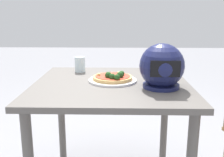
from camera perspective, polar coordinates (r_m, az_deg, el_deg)
dining_table at (r=1.57m, az=-0.13°, el=-4.25°), size 0.88×0.85×0.70m
pizza_plate at (r=1.56m, az=0.13°, el=-0.37°), size 0.28×0.28×0.01m
pizza at (r=1.55m, az=0.24°, el=0.29°), size 0.23×0.23×0.05m
motorcycle_helmet at (r=1.43m, az=10.58°, el=2.44°), size 0.24×0.24×0.24m
drinking_glass at (r=1.82m, az=-6.84°, el=3.01°), size 0.07×0.07×0.10m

